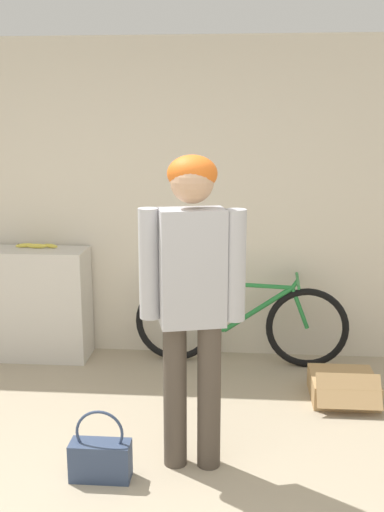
{
  "coord_description": "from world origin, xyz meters",
  "views": [
    {
      "loc": [
        0.58,
        -2.17,
        1.94
      ],
      "look_at": [
        0.34,
        0.95,
        1.24
      ],
      "focal_mm": 42.0,
      "sensor_mm": 36.0,
      "label": 1
    }
  ],
  "objects_px": {
    "banana": "(37,246)",
    "handbag": "(100,458)",
    "bicycle": "(240,323)",
    "person": "(192,284)",
    "cardboard_box": "(343,387)"
  },
  "relations": [
    {
      "from": "handbag",
      "to": "banana",
      "type": "bearing_deg",
      "value": 117.24
    },
    {
      "from": "bicycle",
      "to": "banana",
      "type": "bearing_deg",
      "value": -179.62
    },
    {
      "from": "banana",
      "to": "handbag",
      "type": "xyz_separation_m",
      "value": [
        0.92,
        -1.78,
        -0.82
      ]
    },
    {
      "from": "person",
      "to": "banana",
      "type": "height_order",
      "value": "person"
    },
    {
      "from": "person",
      "to": "cardboard_box",
      "type": "height_order",
      "value": "person"
    },
    {
      "from": "bicycle",
      "to": "banana",
      "type": "height_order",
      "value": "banana"
    },
    {
      "from": "bicycle",
      "to": "handbag",
      "type": "bearing_deg",
      "value": -111.07
    },
    {
      "from": "bicycle",
      "to": "banana",
      "type": "distance_m",
      "value": 1.78
    },
    {
      "from": "cardboard_box",
      "to": "person",
      "type": "bearing_deg",
      "value": -137.52
    },
    {
      "from": "banana",
      "to": "handbag",
      "type": "height_order",
      "value": "banana"
    },
    {
      "from": "person",
      "to": "handbag",
      "type": "bearing_deg",
      "value": -173.55
    },
    {
      "from": "bicycle",
      "to": "person",
      "type": "bearing_deg",
      "value": -97.0
    },
    {
      "from": "person",
      "to": "bicycle",
      "type": "xyz_separation_m",
      "value": [
        0.27,
        1.51,
        -0.73
      ]
    },
    {
      "from": "banana",
      "to": "handbag",
      "type": "relative_size",
      "value": 0.9
    },
    {
      "from": "bicycle",
      "to": "handbag",
      "type": "distance_m",
      "value": 1.87
    }
  ]
}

